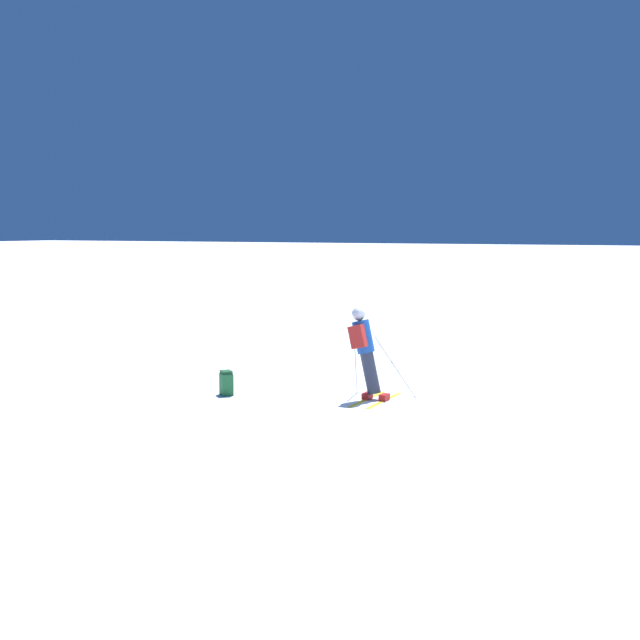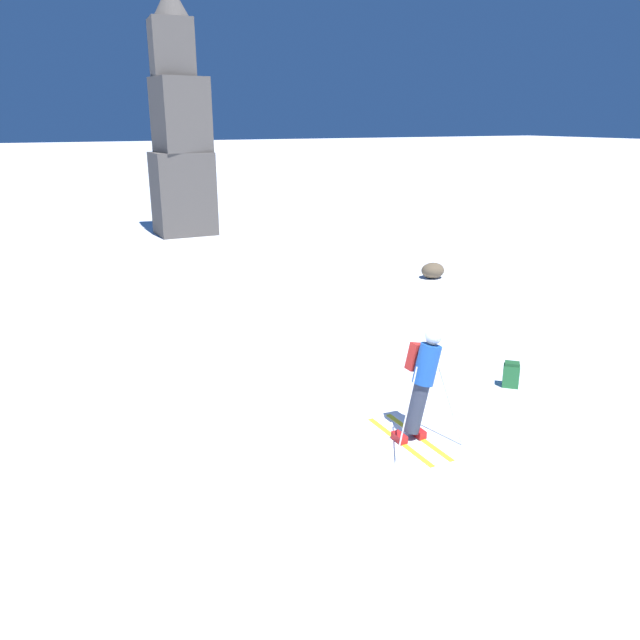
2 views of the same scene
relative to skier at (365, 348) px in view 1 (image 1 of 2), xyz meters
The scene contains 3 objects.
ground_plane 1.81m from the skier, behind, with size 300.00×300.00×0.00m, color white.
skier is the anchor object (origin of this frame).
spare_backpack 2.92m from the skier, 16.98° to the left, with size 0.37×0.36×0.50m.
Camera 1 is at (-5.35, 15.93, 3.40)m, focal length 50.00 mm.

